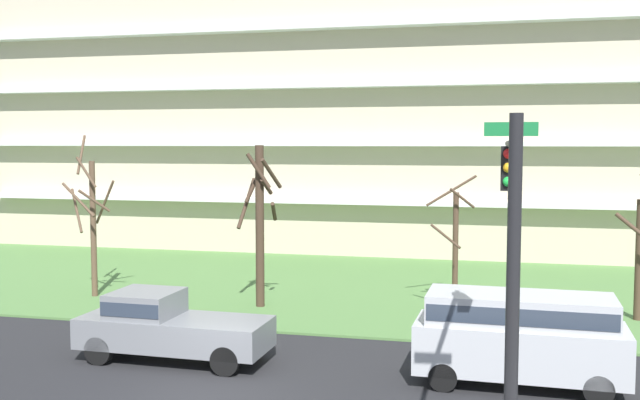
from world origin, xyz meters
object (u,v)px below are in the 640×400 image
object	(u,v)px
tree_center	(455,245)
traffic_signal_mast	(510,249)
pickup_gray_center_right	(167,325)
tree_far_left	(92,219)
van_silver_near_left	(520,332)
tree_left	(260,219)

from	to	relation	value
tree_center	traffic_signal_mast	bearing A→B (deg)	-83.83
tree_center	traffic_signal_mast	size ratio (longest dim) A/B	0.76
tree_center	pickup_gray_center_right	bearing A→B (deg)	-134.85
tree_far_left	traffic_signal_mast	distance (m)	21.19
tree_center	traffic_signal_mast	world-z (taller)	traffic_signal_mast
tree_center	pickup_gray_center_right	xyz separation A→B (m)	(-7.63, -7.67, -1.49)
van_silver_near_left	traffic_signal_mast	world-z (taller)	traffic_signal_mast
tree_far_left	tree_center	size ratio (longest dim) A/B	1.30
tree_far_left	traffic_signal_mast	size ratio (longest dim) A/B	0.99
tree_far_left	tree_center	bearing A→B (deg)	2.61
tree_center	van_silver_near_left	bearing A→B (deg)	-75.17
van_silver_near_left	pickup_gray_center_right	size ratio (longest dim) A/B	0.96
van_silver_near_left	tree_center	bearing A→B (deg)	-73.45
tree_far_left	tree_center	distance (m)	14.13
traffic_signal_mast	pickup_gray_center_right	bearing A→B (deg)	142.30
tree_far_left	van_silver_near_left	size ratio (longest dim) A/B	1.23
van_silver_near_left	tree_far_left	bearing A→B (deg)	-21.83
tree_left	traffic_signal_mast	distance (m)	16.51
pickup_gray_center_right	traffic_signal_mast	bearing A→B (deg)	143.92
tree_center	traffic_signal_mast	distance (m)	15.02
tree_far_left	van_silver_near_left	world-z (taller)	tree_far_left
tree_left	pickup_gray_center_right	xyz separation A→B (m)	(-0.55, -6.86, -2.34)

